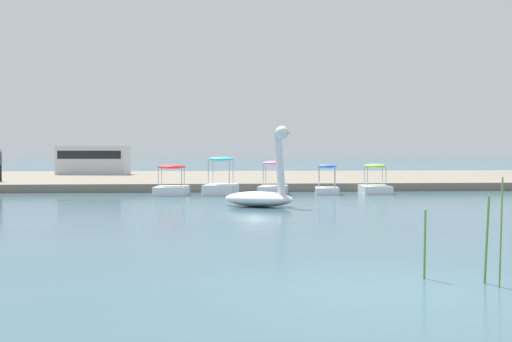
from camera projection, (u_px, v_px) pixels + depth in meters
name	position (u px, v px, depth m)	size (l,w,h in m)	color
ground_plane	(378.00, 289.00, 8.83)	(588.55, 588.55, 0.00)	#385966
shore_bank_far	(237.00, 179.00, 42.55)	(141.13, 22.96, 0.40)	slate
swan_boat	(261.00, 193.00, 22.62)	(2.93, 2.60, 2.78)	white
pedal_boat_lime	(375.00, 185.00, 29.93)	(1.45, 2.31, 1.37)	white
pedal_boat_blue	(327.00, 185.00, 29.61)	(1.31, 1.95, 1.36)	white
pedal_boat_pink	(273.00, 185.00, 29.41)	(1.61, 2.37, 1.51)	white
pedal_boat_cyan	(221.00, 184.00, 29.10)	(1.74, 2.51, 1.69)	white
pedal_boat_red	(172.00, 186.00, 28.74)	(1.56, 2.23, 1.36)	white
parked_van	(93.00, 159.00, 44.46)	(4.97, 2.54, 1.94)	silver
reed_clump_foreground	(505.00, 244.00, 9.23)	(2.15, 0.85, 1.51)	#568E38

